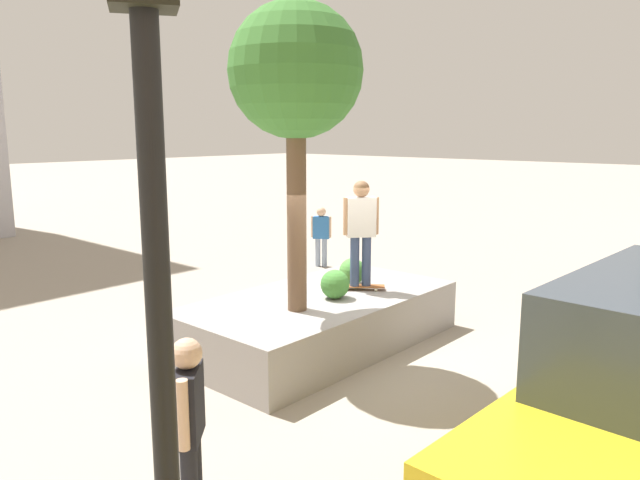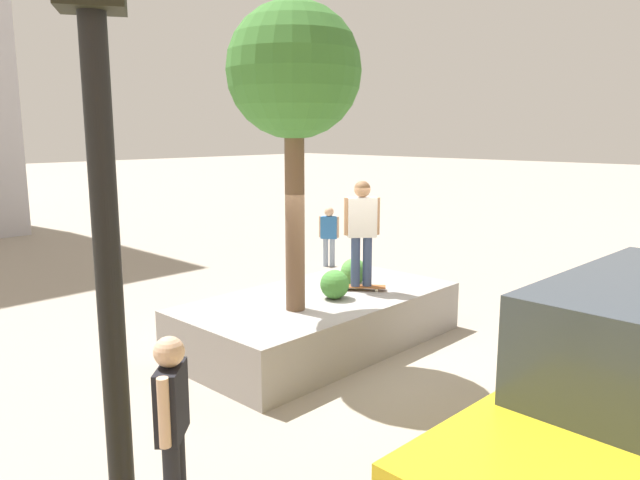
# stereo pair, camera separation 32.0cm
# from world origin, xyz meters

# --- Properties ---
(ground_plane) EXTENTS (120.00, 120.00, 0.00)m
(ground_plane) POSITION_xyz_m (0.00, 0.00, 0.00)
(ground_plane) COLOR #9E9384
(planter_ledge) EXTENTS (4.50, 2.34, 0.81)m
(planter_ledge) POSITION_xyz_m (-0.09, -0.40, 0.40)
(planter_ledge) COLOR gray
(planter_ledge) RESTS_ON ground
(plaza_tree) EXTENTS (1.87, 1.87, 4.33)m
(plaza_tree) POSITION_xyz_m (0.70, -0.15, 4.13)
(plaza_tree) COLOR brown
(plaza_tree) RESTS_ON planter_ledge
(boxwood_shrub) EXTENTS (0.45, 0.45, 0.45)m
(boxwood_shrub) POSITION_xyz_m (-0.13, -0.12, 1.03)
(boxwood_shrub) COLOR #3D7A33
(boxwood_shrub) RESTS_ON planter_ledge
(hedge_clump) EXTENTS (0.45, 0.45, 0.45)m
(hedge_clump) POSITION_xyz_m (-1.01, -0.48, 1.03)
(hedge_clump) COLOR #4C8C3D
(hedge_clump) RESTS_ON planter_ledge
(skateboard) EXTENTS (0.66, 0.76, 0.07)m
(skateboard) POSITION_xyz_m (-0.80, -0.14, 0.86)
(skateboard) COLOR brown
(skateboard) RESTS_ON planter_ledge
(skateboarder) EXTENTS (0.48, 0.45, 1.73)m
(skateboarder) POSITION_xyz_m (-0.80, -0.14, 1.87)
(skateboarder) COLOR navy
(skateboarder) RESTS_ON skateboard
(traffic_light_corner) EXTENTS (0.36, 0.37, 4.73)m
(traffic_light_corner) POSITION_xyz_m (5.33, 3.42, 3.21)
(traffic_light_corner) COLOR black
(traffic_light_corner) RESTS_ON ground
(bystander_watching) EXTENTS (0.37, 0.44, 1.52)m
(bystander_watching) POSITION_xyz_m (-4.33, -4.12, 0.88)
(bystander_watching) COLOR #8C9EB7
(bystander_watching) RESTS_ON ground
(pedestrian_crossing) EXTENTS (0.46, 0.45, 1.70)m
(pedestrian_crossing) POSITION_xyz_m (4.01, 1.76, 0.98)
(pedestrian_crossing) COLOR black
(pedestrian_crossing) RESTS_ON ground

